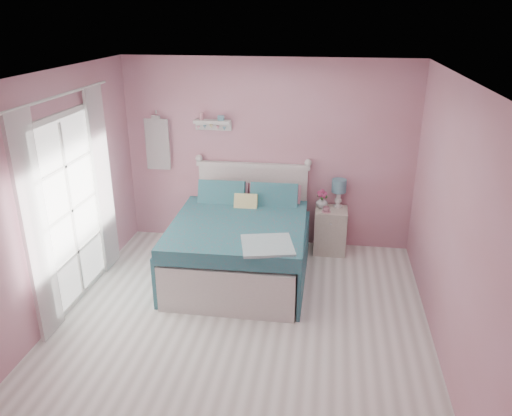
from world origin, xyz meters
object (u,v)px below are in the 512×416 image
(nightstand, at_px, (330,230))
(vase, at_px, (322,202))
(bed, at_px, (241,244))
(table_lamp, at_px, (339,188))
(teacup, at_px, (326,209))

(nightstand, relative_size, vase, 3.71)
(bed, distance_m, nightstand, 1.37)
(nightstand, bearing_deg, table_lamp, 55.59)
(bed, relative_size, vase, 12.17)
(bed, bearing_deg, nightstand, 33.96)
(bed, height_order, vase, bed)
(vase, bearing_deg, table_lamp, 18.96)
(table_lamp, relative_size, vase, 2.33)
(vase, height_order, teacup, vase)
(teacup, bearing_deg, nightstand, 55.33)
(vase, relative_size, teacup, 1.81)
(bed, bearing_deg, teacup, 32.00)
(nightstand, height_order, table_lamp, table_lamp)
(bed, bearing_deg, table_lamp, 35.90)
(nightstand, xyz_separation_m, vase, (-0.14, 0.05, 0.40))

